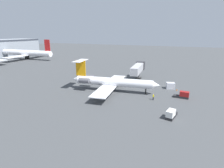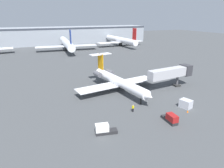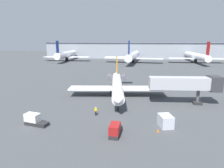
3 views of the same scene
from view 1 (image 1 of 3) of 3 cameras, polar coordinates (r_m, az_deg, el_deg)
ground_plane at (r=56.57m, az=-0.73°, el=-1.76°), size 400.00×400.00×0.10m
regional_jet at (r=54.19m, az=-0.47°, el=0.79°), size 24.50×27.54×9.05m
jet_bridge at (r=67.33m, az=8.37°, el=5.03°), size 15.23×4.33×6.27m
ground_crew_marshaller at (r=48.84m, az=13.04°, el=-4.01°), size 0.46×0.38×1.69m
baggage_tug_lead at (r=52.57m, az=21.68°, el=-3.34°), size 1.62×4.07×1.90m
baggage_tug_trailing at (r=39.84m, az=18.35°, el=-9.19°), size 4.20×2.16×1.90m
cargo_container_uld at (r=60.05m, az=18.14°, el=-0.49°), size 2.55×2.97×1.95m
traffic_cone_near at (r=58.83m, az=20.00°, el=-1.72°), size 0.36×0.36×0.55m
parked_airliner_centre at (r=133.89m, az=-25.56°, el=8.93°), size 33.64×39.91×13.14m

